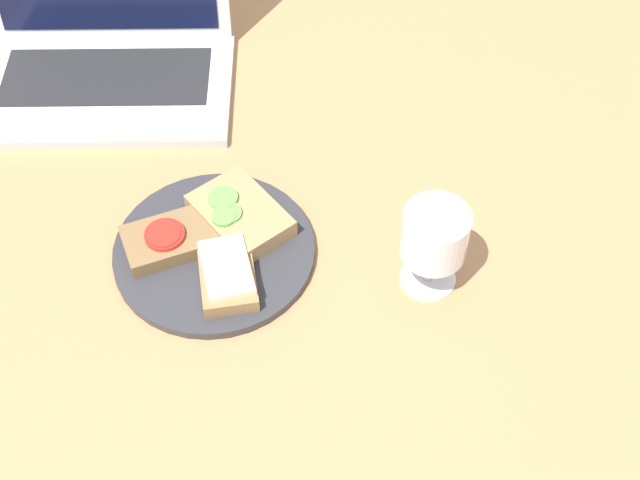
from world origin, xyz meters
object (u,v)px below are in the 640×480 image
object	(u,v)px
plate	(214,251)
sandwich_with_cheese	(227,273)
wine_glass	(434,238)
sandwich_with_tomato	(170,239)
sandwich_with_cucumber	(239,215)
laptop	(104,47)

from	to	relation	value
plate	sandwich_with_cheese	bearing A→B (deg)	-67.44
sandwich_with_cheese	wine_glass	world-z (taller)	wine_glass
plate	sandwich_with_tomato	xyz separation A→B (cm)	(-4.96, 0.58, 1.77)
wine_glass	sandwich_with_cucumber	bearing A→B (deg)	160.15
sandwich_with_cheese	wine_glass	bearing A→B (deg)	1.62
wine_glass	laptop	size ratio (longest dim) A/B	0.33
sandwich_with_cucumber	sandwich_with_cheese	distance (cm)	8.52
plate	wine_glass	xyz separation A→B (cm)	(24.56, -3.90, 6.95)
sandwich_with_cucumber	sandwich_with_cheese	bearing A→B (deg)	-96.75
wine_glass	laptop	world-z (taller)	laptop
sandwich_with_cucumber	wine_glass	world-z (taller)	wine_glass
plate	sandwich_with_tomato	bearing A→B (deg)	173.29
laptop	sandwich_with_tomato	bearing A→B (deg)	-69.96
sandwich_with_tomato	sandwich_with_cheese	bearing A→B (deg)	-36.84
plate	sandwich_with_cucumber	bearing A→B (deg)	53.58
plate	laptop	distance (cm)	36.14
wine_glass	laptop	distance (cm)	54.52
laptop	plate	bearing A→B (deg)	-62.83
sandwich_with_cucumber	sandwich_with_tomato	xyz separation A→B (cm)	(-7.85, -3.33, -0.11)
sandwich_with_cheese	sandwich_with_cucumber	bearing A→B (deg)	83.25
sandwich_with_tomato	wine_glass	bearing A→B (deg)	-8.64
plate	sandwich_with_cheese	size ratio (longest dim) A/B	2.23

